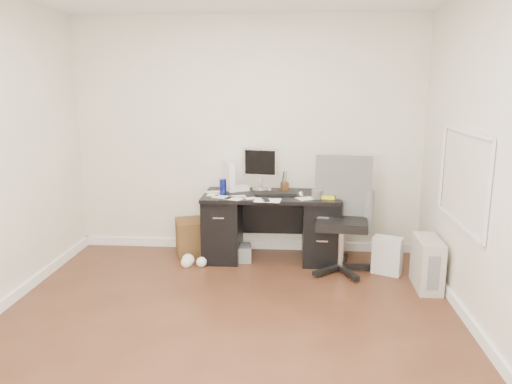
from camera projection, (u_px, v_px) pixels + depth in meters
The scene contains 18 objects.
ground at pixel (225, 327), 4.08m from camera, with size 4.00×4.00×0.00m, color #462416.
room_shell at pixel (227, 123), 3.75m from camera, with size 4.02×4.02×2.71m.
desk at pixel (271, 225), 5.58m from camera, with size 1.50×0.70×0.75m.
loose_papers at pixel (253, 195), 5.47m from camera, with size 1.10×0.60×0.00m, color white, non-canonical shape.
lcd_monitor at pixel (260, 169), 5.63m from camera, with size 0.39×0.23×0.50m, color silver, non-canonical shape.
keyboard at pixel (275, 194), 5.47m from camera, with size 0.46×0.16×0.03m, color black.
computer_mouse at pixel (301, 194), 5.37m from camera, with size 0.06×0.06×0.06m, color silver.
travel_mug at pixel (223, 187), 5.48m from camera, with size 0.08×0.08×0.17m, color navy.
white_binder at pixel (229, 176), 5.67m from camera, with size 0.13×0.28×0.33m, color white.
magazine_file at pixel (331, 182), 5.53m from camera, with size 0.11×0.21×0.25m, color #A57F50.
pen_cup at pixel (285, 181), 5.67m from camera, with size 0.09×0.09×0.22m, color #522C17, non-canonical shape.
yellow_book at pixel (328, 196), 5.34m from camera, with size 0.15×0.20×0.03m, color yellow.
paper_remote at pixel (268, 199), 5.21m from camera, with size 0.28×0.22×0.02m, color white, non-canonical shape.
office_chair at pixel (342, 216), 5.17m from camera, with size 0.68×0.68×1.20m, color #4B4D4B, non-canonical shape.
pc_tower at pixel (427, 263), 4.81m from camera, with size 0.22×0.50×0.50m, color #ADA89C.
shopping_bag at pixel (387, 256), 5.18m from camera, with size 0.29×0.21×0.40m, color silver.
wicker_basket at pixel (195, 237), 5.78m from camera, with size 0.41×0.41×0.41m, color #4B2E16.
desk_printer at pixel (238, 253), 5.59m from camera, with size 0.30×0.24×0.17m, color slate.
Camera 1 is at (0.53, -3.72, 1.95)m, focal length 35.00 mm.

